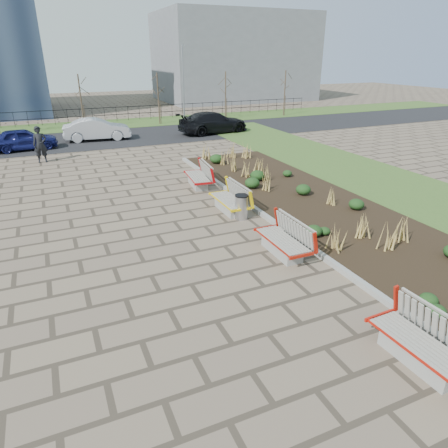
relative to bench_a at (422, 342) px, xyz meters
name	(u,v)px	position (x,y,z in m)	size (l,w,h in m)	color
ground	(217,321)	(-3.00, 2.73, -0.50)	(120.00, 120.00, 0.00)	#6C5C4A
planting_bed	(316,206)	(3.25, 7.73, -0.45)	(4.50, 18.00, 0.10)	black
planting_curb	(263,214)	(0.92, 7.73, -0.42)	(0.16, 18.00, 0.15)	gray
grass_verge_near	(408,191)	(8.00, 7.73, -0.48)	(5.00, 38.00, 0.04)	#33511E
grass_verge_far	(83,126)	(-3.00, 30.73, -0.48)	(80.00, 5.00, 0.04)	#33511E
road	(92,140)	(-3.00, 24.73, -0.49)	(80.00, 7.00, 0.02)	black
bench_a	(422,342)	(0.00, 0.00, 0.00)	(0.90, 2.10, 1.00)	#B8190C
bench_b	(282,238)	(0.00, 4.94, 0.00)	(0.90, 2.10, 1.00)	#A7190B
bench_c	(229,199)	(0.00, 8.70, 0.00)	(0.90, 2.10, 1.00)	yellow
bench_d	(197,175)	(0.00, 12.04, 0.00)	(0.90, 2.10, 1.00)	#B00B0E
litter_bin	(241,207)	(0.11, 7.85, -0.07)	(0.46, 0.46, 0.87)	#B2B2B7
pedestrian	(40,145)	(-6.20, 19.41, 0.46)	(0.70, 0.46, 1.93)	black
car_blue	(23,139)	(-7.13, 23.02, 0.17)	(1.53, 3.81, 1.30)	#11164E
car_silver	(97,129)	(-2.63, 24.36, 0.24)	(1.52, 4.35, 1.43)	#A4A6AC
car_black	(213,122)	(5.54, 23.64, 0.28)	(2.13, 5.24, 1.52)	black
tree_c	(81,102)	(-3.00, 29.23, 1.54)	(1.40, 1.40, 4.00)	#4C3D2D
tree_d	(158,99)	(3.00, 29.23, 1.54)	(1.40, 1.40, 4.00)	#4C3D2D
tree_e	(226,96)	(9.00, 29.23, 1.54)	(1.40, 1.40, 4.00)	#4C3D2D
tree_f	(285,93)	(15.00, 29.23, 1.54)	(1.40, 1.40, 4.00)	#4C3D2D
lamp_east	(183,85)	(5.00, 28.73, 2.54)	(0.24, 0.60, 6.00)	gray
railing_fence	(80,116)	(-3.00, 32.23, 0.14)	(44.00, 0.10, 1.20)	black
building_grey	(234,57)	(17.00, 44.73, 4.50)	(18.00, 12.00, 10.00)	slate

